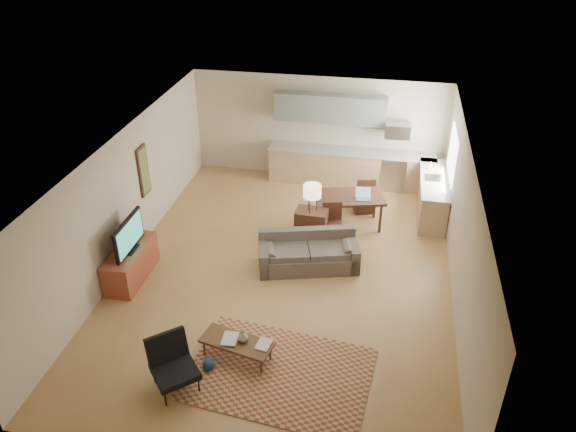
% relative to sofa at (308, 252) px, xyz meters
% --- Properties ---
extents(room, '(9.00, 9.00, 9.00)m').
position_rel_sofa_xyz_m(room, '(-0.42, -0.29, 0.99)').
color(room, '#9E7542').
rests_on(room, ground).
extents(kitchen_counter_back, '(4.26, 0.64, 0.92)m').
position_rel_sofa_xyz_m(kitchen_counter_back, '(0.48, 3.89, 0.10)').
color(kitchen_counter_back, tan).
rests_on(kitchen_counter_back, ground).
extents(kitchen_counter_right, '(0.64, 2.26, 0.92)m').
position_rel_sofa_xyz_m(kitchen_counter_right, '(2.51, 2.71, 0.10)').
color(kitchen_counter_right, tan).
rests_on(kitchen_counter_right, ground).
extents(kitchen_range, '(0.62, 0.62, 0.90)m').
position_rel_sofa_xyz_m(kitchen_range, '(1.58, 3.89, 0.09)').
color(kitchen_range, '#A5A8AD').
rests_on(kitchen_range, ground).
extents(kitchen_microwave, '(0.62, 0.40, 0.35)m').
position_rel_sofa_xyz_m(kitchen_microwave, '(1.58, 3.91, 1.19)').
color(kitchen_microwave, '#A5A8AD').
rests_on(kitchen_microwave, room).
extents(upper_cabinets, '(2.80, 0.34, 0.70)m').
position_rel_sofa_xyz_m(upper_cabinets, '(-0.12, 4.04, 1.59)').
color(upper_cabinets, slate).
rests_on(upper_cabinets, room).
extents(window_right, '(0.02, 1.40, 1.05)m').
position_rel_sofa_xyz_m(window_right, '(2.81, 2.71, 1.19)').
color(window_right, white).
rests_on(window_right, room).
extents(wall_art_left, '(0.06, 0.42, 1.10)m').
position_rel_sofa_xyz_m(wall_art_left, '(-3.63, 0.61, 1.19)').
color(wall_art_left, olive).
rests_on(wall_art_left, room).
extents(triptych, '(1.70, 0.04, 0.50)m').
position_rel_sofa_xyz_m(triptych, '(-0.52, 4.18, 1.39)').
color(triptych, beige).
rests_on(triptych, room).
extents(rug, '(3.06, 2.28, 0.02)m').
position_rel_sofa_xyz_m(rug, '(0.01, -2.98, -0.35)').
color(rug, brown).
rests_on(rug, floor).
extents(sofa, '(2.25, 1.42, 0.72)m').
position_rel_sofa_xyz_m(sofa, '(0.00, 0.00, 0.00)').
color(sofa, '#554D44').
rests_on(sofa, floor).
extents(coffee_table, '(1.27, 0.73, 0.36)m').
position_rel_sofa_xyz_m(coffee_table, '(-0.74, -2.75, -0.18)').
color(coffee_table, '#4B3018').
rests_on(coffee_table, floor).
extents(book_a, '(0.29, 0.37, 0.03)m').
position_rel_sofa_xyz_m(book_a, '(-0.98, -2.74, 0.01)').
color(book_a, maroon).
rests_on(book_a, coffee_table).
extents(book_b, '(0.32, 0.37, 0.02)m').
position_rel_sofa_xyz_m(book_b, '(-0.40, -2.73, 0.01)').
color(book_b, navy).
rests_on(book_b, coffee_table).
extents(vase, '(0.19, 0.19, 0.18)m').
position_rel_sofa_xyz_m(vase, '(-0.64, -2.73, 0.08)').
color(vase, black).
rests_on(vase, coffee_table).
extents(armchair, '(1.05, 1.05, 0.85)m').
position_rel_sofa_xyz_m(armchair, '(-1.50, -3.55, 0.06)').
color(armchair, black).
rests_on(armchair, floor).
extents(tv_credenza, '(0.56, 1.45, 0.67)m').
position_rel_sofa_xyz_m(tv_credenza, '(-3.37, -1.02, -0.03)').
color(tv_credenza, brown).
rests_on(tv_credenza, floor).
extents(tv, '(0.11, 1.11, 0.67)m').
position_rel_sofa_xyz_m(tv, '(-3.31, -1.02, 0.64)').
color(tv, black).
rests_on(tv, tv_credenza).
extents(console_table, '(0.69, 0.48, 0.78)m').
position_rel_sofa_xyz_m(console_table, '(-0.08, 0.94, 0.03)').
color(console_table, '#3A2116').
rests_on(console_table, floor).
extents(table_lamp, '(0.41, 0.41, 0.63)m').
position_rel_sofa_xyz_m(table_lamp, '(-0.08, 0.94, 0.73)').
color(table_lamp, beige).
rests_on(table_lamp, console_table).
extents(dining_table, '(1.69, 1.22, 0.77)m').
position_rel_sofa_xyz_m(dining_table, '(0.64, 1.77, 0.02)').
color(dining_table, '#3A2116').
rests_on(dining_table, floor).
extents(dining_chair_near, '(0.51, 0.53, 0.89)m').
position_rel_sofa_xyz_m(dining_chair_near, '(0.36, 1.02, 0.09)').
color(dining_chair_near, '#3A2116').
rests_on(dining_chair_near, floor).
extents(dining_chair_far, '(0.55, 0.56, 0.93)m').
position_rel_sofa_xyz_m(dining_chair_far, '(0.92, 2.52, 0.10)').
color(dining_chair_far, '#3A2116').
rests_on(dining_chair_far, floor).
extents(laptop, '(0.35, 0.28, 0.24)m').
position_rel_sofa_xyz_m(laptop, '(0.95, 1.67, 0.53)').
color(laptop, '#A5A8AD').
rests_on(laptop, dining_table).
extents(soap_bottle, '(0.09, 0.09, 0.19)m').
position_rel_sofa_xyz_m(soap_bottle, '(2.41, 3.19, 0.65)').
color(soap_bottle, beige).
rests_on(soap_bottle, kitchen_counter_right).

